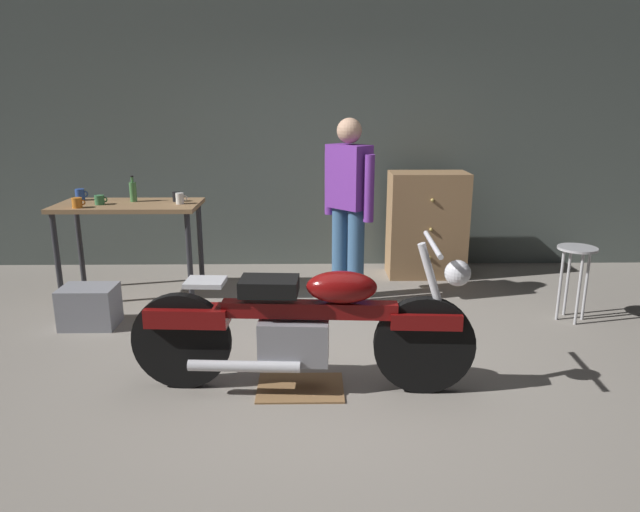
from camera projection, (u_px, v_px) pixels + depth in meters
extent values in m
plane|color=gray|center=(330.00, 374.00, 3.93)|extent=(12.00, 12.00, 0.00)
cube|color=#56605B|center=(322.00, 125.00, 6.22)|extent=(8.00, 0.12, 3.10)
cube|color=#99724C|center=(128.00, 205.00, 5.26)|extent=(1.30, 0.64, 0.04)
cylinder|color=#2D2D33|center=(58.00, 260.00, 5.12)|extent=(0.05, 0.05, 0.86)
cylinder|color=#2D2D33|center=(190.00, 260.00, 5.14)|extent=(0.05, 0.05, 0.86)
cylinder|color=#2D2D33|center=(80.00, 246.00, 5.62)|extent=(0.05, 0.05, 0.86)
cylinder|color=#2D2D33|center=(200.00, 246.00, 5.64)|extent=(0.05, 0.05, 0.86)
cylinder|color=black|center=(424.00, 345.00, 3.62)|extent=(0.64, 0.11, 0.64)
cylinder|color=black|center=(182.00, 341.00, 3.68)|extent=(0.64, 0.11, 0.64)
cube|color=maroon|center=(425.00, 319.00, 3.57)|extent=(0.45, 0.17, 0.10)
cube|color=maroon|center=(188.00, 316.00, 3.63)|extent=(0.53, 0.21, 0.12)
cube|color=gray|center=(294.00, 340.00, 3.64)|extent=(0.45, 0.27, 0.28)
cube|color=maroon|center=(309.00, 309.00, 3.58)|extent=(1.10, 0.16, 0.10)
ellipsoid|color=maroon|center=(342.00, 287.00, 3.54)|extent=(0.45, 0.25, 0.20)
cube|color=black|center=(269.00, 286.00, 3.56)|extent=(0.37, 0.26, 0.10)
cube|color=silver|center=(205.00, 282.00, 3.57)|extent=(0.25, 0.21, 0.03)
cylinder|color=silver|center=(436.00, 296.00, 3.53)|extent=(0.27, 0.07, 0.68)
cylinder|color=silver|center=(433.00, 244.00, 3.44)|extent=(0.07, 0.60, 0.03)
sphere|color=silver|center=(458.00, 273.00, 3.48)|extent=(0.16, 0.16, 0.16)
cylinder|color=silver|center=(244.00, 366.00, 3.55)|extent=(0.70, 0.11, 0.07)
cylinder|color=#3B628C|center=(356.00, 257.00, 5.19)|extent=(0.15, 0.15, 0.88)
cylinder|color=#3B628C|center=(340.00, 253.00, 5.33)|extent=(0.15, 0.15, 0.88)
cube|color=#72339E|center=(349.00, 177.00, 5.07)|extent=(0.42, 0.43, 0.56)
cylinder|color=#72339E|center=(369.00, 189.00, 4.92)|extent=(0.09, 0.09, 0.58)
cylinder|color=#72339E|center=(330.00, 183.00, 5.26)|extent=(0.09, 0.09, 0.58)
sphere|color=tan|center=(349.00, 131.00, 4.96)|extent=(0.22, 0.22, 0.22)
cylinder|color=#B2B2B7|center=(578.00, 248.00, 4.74)|extent=(0.32, 0.32, 0.02)
cylinder|color=#B2B2B7|center=(586.00, 285.00, 4.82)|extent=(0.02, 0.02, 0.62)
cylinder|color=#B2B2B7|center=(568.00, 281.00, 4.93)|extent=(0.02, 0.02, 0.62)
cylinder|color=#B2B2B7|center=(560.00, 285.00, 4.82)|extent=(0.02, 0.02, 0.62)
cylinder|color=#B2B2B7|center=(579.00, 289.00, 4.72)|extent=(0.02, 0.02, 0.62)
cube|color=#99724C|center=(427.00, 225.00, 6.02)|extent=(0.80, 0.44, 1.10)
sphere|color=tan|center=(433.00, 200.00, 5.72)|extent=(0.04, 0.04, 0.04)
sphere|color=tan|center=(431.00, 229.00, 5.80)|extent=(0.04, 0.04, 0.04)
sphere|color=tan|center=(430.00, 258.00, 5.87)|extent=(0.04, 0.04, 0.04)
cube|color=olive|center=(300.00, 388.00, 3.73)|extent=(0.56, 0.40, 0.01)
cube|color=gray|center=(90.00, 307.00, 4.72)|extent=(0.44, 0.32, 0.34)
cylinder|color=#3D7F4C|center=(99.00, 200.00, 5.18)|extent=(0.08, 0.08, 0.09)
torus|color=#3D7F4C|center=(105.00, 199.00, 5.18)|extent=(0.05, 0.01, 0.05)
cylinder|color=#2D51AD|center=(80.00, 195.00, 5.40)|extent=(0.08, 0.08, 0.11)
torus|color=#2D51AD|center=(85.00, 194.00, 5.40)|extent=(0.06, 0.01, 0.06)
cylinder|color=orange|center=(77.00, 203.00, 5.03)|extent=(0.09, 0.09, 0.09)
torus|color=orange|center=(83.00, 202.00, 5.02)|extent=(0.05, 0.01, 0.05)
cylinder|color=black|center=(177.00, 197.00, 5.34)|extent=(0.07, 0.07, 0.09)
torus|color=black|center=(181.00, 196.00, 5.34)|extent=(0.05, 0.01, 0.05)
cylinder|color=white|center=(180.00, 198.00, 5.21)|extent=(0.07, 0.07, 0.10)
torus|color=white|center=(184.00, 198.00, 5.21)|extent=(0.06, 0.01, 0.06)
cylinder|color=#4C8C4C|center=(133.00, 192.00, 5.33)|extent=(0.06, 0.06, 0.18)
cylinder|color=#4C8C4C|center=(132.00, 180.00, 5.30)|extent=(0.03, 0.03, 0.05)
cylinder|color=black|center=(132.00, 176.00, 5.29)|extent=(0.03, 0.03, 0.01)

